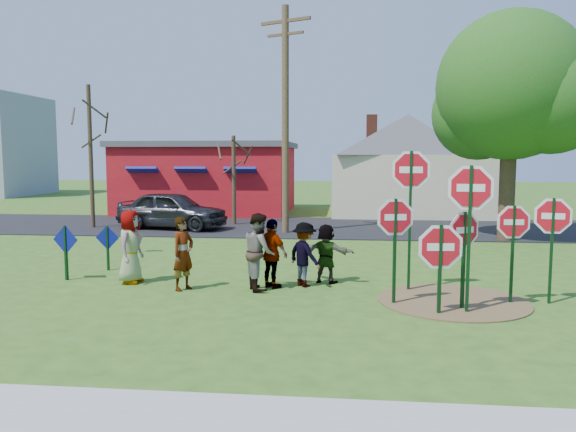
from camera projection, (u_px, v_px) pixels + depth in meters
name	position (u px, v px, depth m)	size (l,w,h in m)	color
ground	(253.00, 286.00, 13.47)	(120.00, 120.00, 0.00)	#365618
sidewalk	(149.00, 428.00, 6.34)	(22.00, 1.80, 0.08)	#9E9E99
road	(296.00, 227.00, 24.84)	(120.00, 7.50, 0.04)	black
dirt_patch	(453.00, 301.00, 12.01)	(3.20, 3.20, 0.03)	brown
red_building	(209.00, 177.00, 31.63)	(9.40, 7.69, 3.90)	maroon
cream_house	(408.00, 160.00, 30.40)	(9.40, 9.40, 6.50)	beige
stop_sign_a	(395.00, 227.00, 11.67)	(1.04, 0.25, 2.37)	#0E3415
stop_sign_b	(411.00, 184.00, 12.78)	(1.18, 0.10, 3.39)	#0E3415
stop_sign_c	(470.00, 204.00, 10.94)	(1.19, 0.17, 3.09)	#0E3415
stop_sign_d	(513.00, 230.00, 11.71)	(0.95, 0.11, 2.21)	#0E3415
stop_sign_e	(440.00, 252.00, 10.93)	(1.19, 0.12, 1.94)	#0E3415
stop_sign_f	(553.00, 224.00, 11.71)	(1.02, 0.19, 2.38)	#0E3415
stop_sign_g	(464.00, 238.00, 11.26)	(0.87, 0.53, 2.13)	#0E3415
blue_diamond_b	(66.00, 246.00, 14.06)	(0.72, 0.17, 1.39)	#0E3415
blue_diamond_c	(108.00, 243.00, 15.29)	(0.67, 0.07, 1.23)	#0E3415
blue_diamond_d	(131.00, 226.00, 18.01)	(0.66, 0.09, 1.44)	#0E3415
person_a	(130.00, 247.00, 13.74)	(0.88, 0.57, 1.81)	#383F7F
person_b	(183.00, 254.00, 13.02)	(0.62, 0.41, 1.71)	#296A58
person_c	(259.00, 251.00, 13.04)	(0.87, 0.68, 1.80)	brown
person_d	(304.00, 254.00, 13.40)	(0.99, 0.57, 1.54)	#38373C
person_e	(272.00, 254.00, 13.18)	(0.97, 0.40, 1.65)	#552B5D
person_f	(326.00, 253.00, 13.76)	(1.36, 0.43, 1.46)	#1F5736
suv	(172.00, 210.00, 23.95)	(1.89, 4.69, 1.60)	#28282D
utility_pole	(285.00, 116.00, 22.32)	(2.06, 0.99, 8.99)	#4C3823
leafy_tree	(515.00, 94.00, 20.19)	(5.85, 5.33, 8.31)	#382819
bare_tree_west	(90.00, 136.00, 24.05)	(1.80, 1.80, 6.16)	#382819
bare_tree_east	(234.00, 167.00, 25.36)	(1.80, 1.80, 4.05)	#382819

